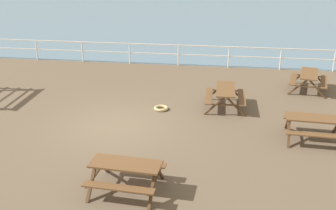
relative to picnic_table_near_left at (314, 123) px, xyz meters
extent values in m
cube|color=brown|center=(-6.55, 0.13, -0.68)|extent=(30.00, 24.00, 0.20)
cube|color=white|center=(-6.55, 7.88, 0.47)|extent=(23.00, 0.06, 0.06)
cube|color=white|center=(-6.55, 7.88, -0.01)|extent=(23.00, 0.05, 0.05)
cylinder|color=white|center=(-12.94, 7.88, -0.06)|extent=(0.07, 0.07, 1.05)
cylinder|color=white|center=(-10.39, 7.88, -0.06)|extent=(0.07, 0.07, 1.05)
cylinder|color=white|center=(-7.83, 7.88, -0.06)|extent=(0.07, 0.07, 1.05)
cylinder|color=white|center=(-5.28, 7.88, -0.06)|extent=(0.07, 0.07, 1.05)
cylinder|color=white|center=(-2.72, 7.88, -0.06)|extent=(0.07, 0.07, 1.05)
cylinder|color=white|center=(-0.17, 7.88, -0.06)|extent=(0.07, 0.07, 1.05)
cylinder|color=white|center=(2.39, 7.88, -0.06)|extent=(0.07, 0.07, 1.05)
cube|color=brown|center=(0.00, 0.00, 0.17)|extent=(1.84, 0.81, 0.05)
cube|color=brown|center=(0.04, 0.62, -0.13)|extent=(1.81, 0.37, 0.04)
cube|color=brown|center=(-0.04, -0.62, -0.13)|extent=(1.81, 0.37, 0.04)
cube|color=#50351E|center=(-0.76, 0.42, -0.21)|extent=(0.13, 0.80, 0.79)
cube|color=#50351E|center=(-0.80, -0.33, -0.21)|extent=(0.13, 0.80, 0.79)
cube|color=#50351E|center=(-0.78, 0.05, -0.16)|extent=(0.15, 1.50, 0.04)
cube|color=brown|center=(0.66, 4.85, 0.17)|extent=(1.05, 1.90, 0.05)
cube|color=brown|center=(0.06, 4.97, -0.13)|extent=(0.62, 1.82, 0.04)
cube|color=brown|center=(1.27, 4.72, -0.13)|extent=(0.62, 1.82, 0.04)
cube|color=#50351E|center=(0.45, 5.69, -0.21)|extent=(0.79, 0.24, 0.79)
cube|color=#50351E|center=(1.19, 5.54, -0.21)|extent=(0.79, 0.24, 0.79)
cube|color=#50351E|center=(0.82, 5.61, -0.16)|extent=(1.48, 0.36, 0.04)
cube|color=#50351E|center=(0.14, 4.16, -0.21)|extent=(0.79, 0.24, 0.79)
cube|color=#50351E|center=(0.87, 4.01, -0.21)|extent=(0.79, 0.24, 0.79)
cube|color=#50351E|center=(0.50, 4.08, -0.16)|extent=(1.48, 0.36, 0.04)
cube|color=brown|center=(-5.26, -3.65, 0.17)|extent=(1.85, 0.83, 0.05)
cube|color=brown|center=(-5.22, -3.04, -0.13)|extent=(1.81, 0.39, 0.04)
cube|color=brown|center=(-5.30, -4.27, -0.13)|extent=(1.81, 0.39, 0.04)
cube|color=#50351E|center=(-4.45, -3.34, -0.21)|extent=(0.14, 0.80, 0.79)
cube|color=#50351E|center=(-4.51, -4.08, -0.21)|extent=(0.14, 0.80, 0.79)
cube|color=#50351E|center=(-4.48, -3.71, -0.16)|extent=(0.17, 1.50, 0.04)
cube|color=#50351E|center=(-6.01, -3.23, -0.21)|extent=(0.14, 0.80, 0.79)
cube|color=#50351E|center=(-6.06, -3.97, -0.21)|extent=(0.14, 0.80, 0.79)
cube|color=#50351E|center=(-6.04, -3.60, -0.16)|extent=(0.17, 1.50, 0.04)
cube|color=brown|center=(-2.83, 2.37, 0.17)|extent=(0.72, 1.81, 0.05)
cube|color=brown|center=(-3.45, 2.36, -0.13)|extent=(0.28, 1.80, 0.04)
cube|color=brown|center=(-2.21, 2.38, -0.13)|extent=(0.28, 1.80, 0.04)
cube|color=#50351E|center=(-3.22, 3.15, -0.21)|extent=(0.79, 0.09, 0.79)
cube|color=#50351E|center=(-2.47, 3.16, -0.21)|extent=(0.79, 0.09, 0.79)
cube|color=#50351E|center=(-2.84, 3.15, -0.16)|extent=(1.50, 0.08, 0.04)
cube|color=#50351E|center=(-3.19, 1.59, -0.21)|extent=(0.79, 0.09, 0.79)
cube|color=#50351E|center=(-2.44, 1.60, -0.21)|extent=(0.79, 0.09, 0.79)
cube|color=#50351E|center=(-2.82, 1.59, -0.16)|extent=(1.50, 0.08, 0.04)
torus|color=tan|center=(-5.23, 1.82, -0.53)|extent=(0.55, 0.55, 0.11)
camera|label=1|loc=(-2.94, -12.41, 5.35)|focal=43.81mm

